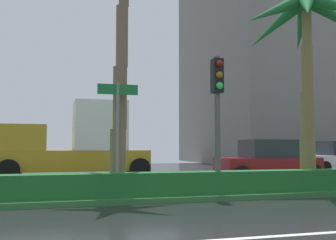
{
  "coord_description": "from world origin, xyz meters",
  "views": [
    {
      "loc": [
        -1.47,
        -3.88,
        1.43
      ],
      "look_at": [
        2.33,
        9.45,
        2.33
      ],
      "focal_mm": 43.72,
      "sensor_mm": 36.0,
      "label": 1
    }
  ],
  "objects": [
    {
      "name": "box_truck_lead",
      "position": [
        -0.35,
        14.92,
        1.55
      ],
      "size": [
        6.4,
        2.64,
        3.46
      ],
      "rotation": [
        0.0,
        0.0,
        3.14
      ],
      "color": "#B28C1E",
      "rests_on": "ground_plane"
    },
    {
      "name": "street_name_sign",
      "position": [
        0.24,
        7.05,
        2.08
      ],
      "size": [
        1.1,
        0.08,
        3.0
      ],
      "color": "slate",
      "rests_on": "median_strip"
    },
    {
      "name": "building_far_right",
      "position": [
        22.04,
        28.7,
        8.52
      ],
      "size": [
        21.54,
        15.82,
        17.04
      ],
      "color": "slate",
      "rests_on": "ground_plane"
    },
    {
      "name": "ground_plane",
      "position": [
        0.0,
        9.0,
        -0.05
      ],
      "size": [
        90.0,
        42.0,
        0.1
      ],
      "primitive_type": "cube",
      "color": "black"
    },
    {
      "name": "car_in_traffic_second",
      "position": [
        7.46,
        11.77,
        0.83
      ],
      "size": [
        4.3,
        2.02,
        1.72
      ],
      "rotation": [
        0.0,
        0.0,
        3.14
      ],
      "color": "maroon",
      "rests_on": "ground_plane"
    },
    {
      "name": "median_hedge",
      "position": [
        0.0,
        6.6,
        0.45
      ],
      "size": [
        76.5,
        0.7,
        0.6
      ],
      "color": "#1E6028",
      "rests_on": "median_strip"
    },
    {
      "name": "traffic_signal_median_right",
      "position": [
        2.95,
        6.6,
        2.76
      ],
      "size": [
        0.28,
        0.43,
        3.8
      ],
      "color": "#4C4C47",
      "rests_on": "median_strip"
    },
    {
      "name": "palm_tree_centre",
      "position": [
        6.54,
        7.58,
        5.35
      ],
      "size": [
        4.71,
        4.39,
        6.65
      ],
      "color": "brown",
      "rests_on": "median_strip"
    },
    {
      "name": "median_strip",
      "position": [
        0.0,
        8.0,
        0.07
      ],
      "size": [
        85.5,
        4.0,
        0.15
      ],
      "primitive_type": "cube",
      "color": "#2D6B33",
      "rests_on": "ground_plane"
    }
  ]
}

